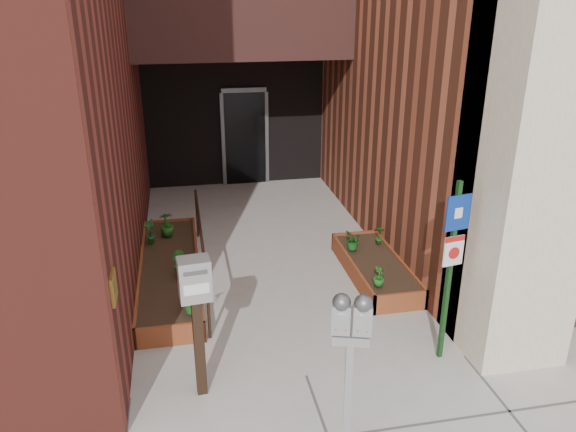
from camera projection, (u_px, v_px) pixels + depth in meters
ground at (306, 376)px, 6.54m from camera, size 80.00×80.00×0.00m
planter_left at (170, 272)px, 8.68m from camera, size 0.90×3.60×0.30m
planter_right at (375, 269)px, 8.78m from camera, size 0.80×2.20×0.30m
handrail at (201, 235)px, 8.49m from camera, size 0.04×3.34×0.90m
parking_meter at (351, 330)px, 5.14m from camera, size 0.38×0.23×1.66m
sign_post at (452, 254)px, 6.37m from camera, size 0.31×0.10×2.27m
payment_dropbox at (196, 299)px, 5.84m from camera, size 0.35×0.28×1.66m
shrub_left_a at (192, 300)px, 7.23m from camera, size 0.43×0.43×0.35m
shrub_left_b at (179, 264)px, 8.15m from camera, size 0.29×0.29×0.38m
shrub_left_c at (167, 224)px, 9.51m from camera, size 0.28×0.28×0.41m
shrub_left_d at (150, 231)px, 9.24m from camera, size 0.30×0.30×0.40m
shrub_right_a at (379, 276)px, 7.88m from camera, size 0.23×0.23×0.30m
shrub_right_b at (380, 235)px, 9.19m from camera, size 0.23×0.23×0.32m
shrub_right_c at (353, 240)px, 8.99m from camera, size 0.31×0.31×0.33m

